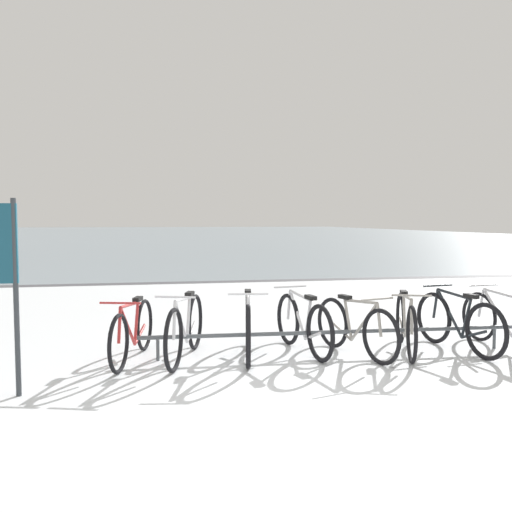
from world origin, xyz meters
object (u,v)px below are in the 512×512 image
(bicycle_6, at_px, (458,323))
(bicycle_1, at_px, (185,329))
(bicycle_5, at_px, (406,324))
(bicycle_7, at_px, (508,322))
(bicycle_2, at_px, (248,326))
(bicycle_4, at_px, (355,328))
(bicycle_3, at_px, (303,324))
(bicycle_0, at_px, (133,332))

(bicycle_6, bearing_deg, bicycle_1, 176.54)
(bicycle_5, bearing_deg, bicycle_7, -4.65)
(bicycle_2, bearing_deg, bicycle_4, -7.53)
(bicycle_2, height_order, bicycle_5, bicycle_2)
(bicycle_6, bearing_deg, bicycle_7, -5.15)
(bicycle_3, height_order, bicycle_6, bicycle_6)
(bicycle_0, xyz_separation_m, bicycle_4, (2.69, -0.26, -0.00))
(bicycle_3, bearing_deg, bicycle_7, -7.50)
(bicycle_1, bearing_deg, bicycle_0, 174.28)
(bicycle_2, xyz_separation_m, bicycle_7, (3.36, -0.25, -0.02))
(bicycle_4, distance_m, bicycle_6, 1.38)
(bicycle_2, relative_size, bicycle_4, 1.08)
(bicycle_1, relative_size, bicycle_3, 1.05)
(bicycle_2, xyz_separation_m, bicycle_3, (0.72, 0.10, -0.02))
(bicycle_2, bearing_deg, bicycle_6, -4.02)
(bicycle_0, relative_size, bicycle_7, 0.94)
(bicycle_2, distance_m, bicycle_6, 2.70)
(bicycle_4, bearing_deg, bicycle_1, 174.67)
(bicycle_6, bearing_deg, bicycle_5, 175.83)
(bicycle_6, bearing_deg, bicycle_4, 179.36)
(bicycle_4, height_order, bicycle_6, bicycle_6)
(bicycle_1, distance_m, bicycle_3, 1.48)
(bicycle_3, xyz_separation_m, bicycle_5, (1.28, -0.24, 0.00))
(bicycle_0, relative_size, bicycle_4, 1.06)
(bicycle_4, distance_m, bicycle_7, 2.05)
(bicycle_0, bearing_deg, bicycle_1, -5.72)
(bicycle_2, relative_size, bicycle_7, 0.97)
(bicycle_6, relative_size, bicycle_7, 0.93)
(bicycle_5, bearing_deg, bicycle_6, -4.17)
(bicycle_6, bearing_deg, bicycle_0, 176.19)
(bicycle_5, xyz_separation_m, bicycle_7, (1.36, -0.11, -0.00))
(bicycle_2, height_order, bicycle_7, bicycle_2)
(bicycle_0, bearing_deg, bicycle_4, -5.42)
(bicycle_5, distance_m, bicycle_7, 1.37)
(bicycle_1, xyz_separation_m, bicycle_5, (2.76, -0.16, -0.01))
(bicycle_1, relative_size, bicycle_6, 1.04)
(bicycle_5, relative_size, bicycle_7, 0.94)
(bicycle_3, bearing_deg, bicycle_1, -176.98)
(bicycle_7, bearing_deg, bicycle_0, 176.00)
(bicycle_5, height_order, bicycle_7, bicycle_5)
(bicycle_7, bearing_deg, bicycle_6, 174.85)
(bicycle_1, height_order, bicycle_7, bicycle_1)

